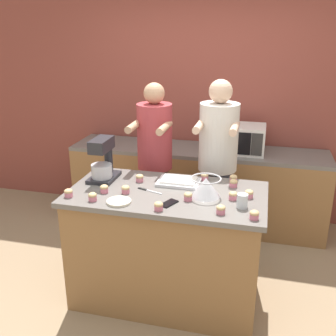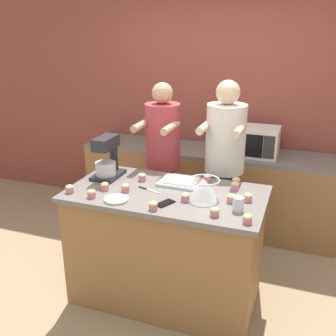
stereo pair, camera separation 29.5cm
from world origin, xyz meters
The scene contains 28 objects.
ground_plane centered at (0.00, 0.00, 0.00)m, with size 16.00×16.00×0.00m, color #937A5B.
back_wall centered at (0.00, 1.74, 1.35)m, with size 10.00×0.06×2.70m.
island_counter centered at (0.00, 0.00, 0.48)m, with size 1.51×0.81×0.95m.
back_counter centered at (0.00, 1.39, 0.44)m, with size 2.80×0.60×0.89m.
person_left centered at (-0.29, 0.69, 0.89)m, with size 0.34×0.50×1.68m.
person_right centered at (0.30, 0.69, 0.91)m, with size 0.36×0.51×1.73m.
stand_mixer centered at (-0.57, 0.13, 1.11)m, with size 0.20×0.30×0.35m.
mixing_bowl centered at (0.30, -0.01, 1.03)m, with size 0.23×0.23×0.15m.
baking_tray centered at (0.05, 0.18, 0.97)m, with size 0.34×0.23×0.04m.
microwave_oven centered at (0.43, 1.39, 1.03)m, with size 0.55×0.38×0.29m.
cell_phone centered at (0.07, -0.21, 0.96)m, with size 0.12×0.16×0.01m.
drinking_glass centered at (0.58, -0.14, 1.00)m, with size 0.08×0.08×0.10m.
small_plate centered at (-0.29, -0.28, 0.96)m, with size 0.18×0.18×0.02m.
knife centered at (-0.14, -0.02, 0.95)m, with size 0.21×0.09×0.01m.
cupcake_0 centered at (0.45, -0.28, 0.98)m, with size 0.06×0.06×0.06m.
cupcake_1 centered at (0.24, 0.32, 0.98)m, with size 0.06×0.06×0.06m.
cupcake_2 centered at (0.48, 0.33, 0.98)m, with size 0.06×0.06×0.06m.
cupcake_3 centered at (-0.48, -0.29, 0.98)m, with size 0.06×0.06×0.06m.
cupcake_4 centered at (0.67, -0.30, 0.98)m, with size 0.06×0.06×0.06m.
cupcake_5 centered at (0.03, -0.33, 0.98)m, with size 0.06×0.06×0.06m.
cupcake_6 centered at (0.62, 0.04, 0.98)m, with size 0.06×0.06×0.06m.
cupcake_7 centered at (0.19, -0.12, 0.98)m, with size 0.06×0.06×0.06m.
cupcake_8 centered at (-0.46, -0.13, 0.98)m, with size 0.06×0.06×0.06m.
cupcake_9 centered at (0.51, -0.02, 0.98)m, with size 0.06×0.06×0.06m.
cupcake_10 centered at (0.49, 0.22, 0.98)m, with size 0.06×0.06×0.06m.
cupcake_11 centered at (-0.27, 0.15, 0.98)m, with size 0.06×0.06×0.06m.
cupcake_12 centered at (-0.69, -0.27, 0.98)m, with size 0.06×0.06×0.06m.
cupcake_13 centered at (-0.30, -0.10, 0.98)m, with size 0.06×0.06×0.06m.
Camera 2 is at (0.96, -2.61, 2.14)m, focal length 42.00 mm.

